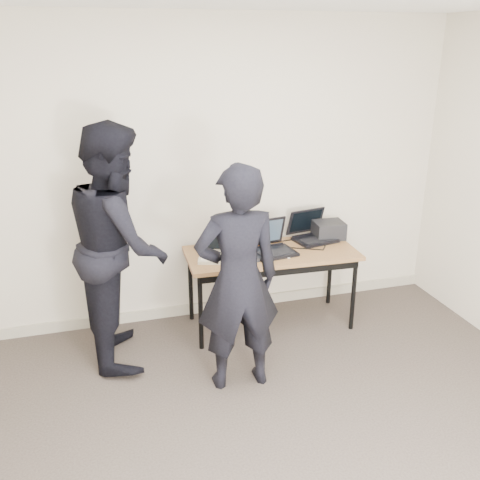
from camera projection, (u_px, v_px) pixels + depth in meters
name	position (u px, v px, depth m)	size (l,w,h in m)	color
room	(309.00, 274.00, 2.71)	(4.60, 4.60, 2.80)	#403731
desk	(272.00, 258.00, 4.72)	(1.52, 0.71, 0.72)	brown
laptop_beige	(215.00, 254.00, 4.54)	(0.33, 0.32, 0.21)	#C2B99B
laptop_center	(271.00, 245.00, 4.68)	(0.41, 0.40, 0.28)	black
laptop_right	(312.00, 233.00, 4.98)	(0.43, 0.42, 0.27)	black
leather_satchel	(245.00, 232.00, 4.81)	(0.37, 0.20, 0.25)	brown
tissue	(248.00, 215.00, 4.77)	(0.13, 0.10, 0.08)	white
equipment_box	(329.00, 230.00, 5.01)	(0.27, 0.23, 0.16)	black
power_brick	(254.00, 260.00, 4.49)	(0.09, 0.05, 0.03)	black
cables	(277.00, 251.00, 4.71)	(1.16, 0.43, 0.01)	silver
person_typist	(238.00, 280.00, 3.82)	(0.62, 0.41, 1.71)	black
person_observer	(119.00, 245.00, 4.19)	(0.93, 0.73, 1.92)	black
baseboard	(212.00, 306.00, 5.18)	(4.50, 0.03, 0.10)	#AAA28D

